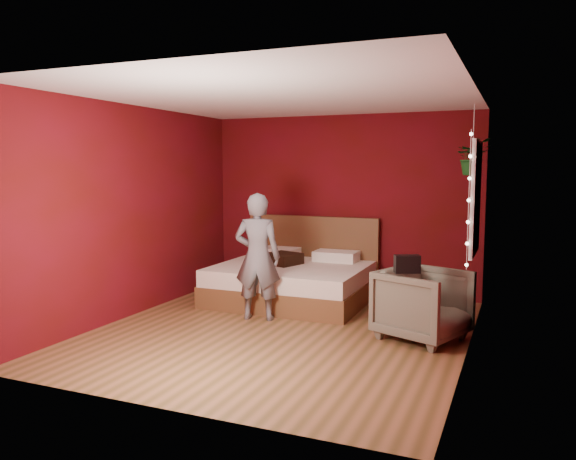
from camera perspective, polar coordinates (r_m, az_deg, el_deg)
The scene contains 10 objects.
floor at distance 6.44m, azimuth -0.64°, elevation -10.20°, with size 4.50×4.50×0.00m, color #905B39.
room_walls at distance 6.18m, azimuth -0.66°, elevation 4.90°, with size 4.04×4.54×2.62m.
window at distance 6.60m, azimuth 18.50°, elevation 3.11°, with size 0.05×0.97×1.27m.
fairy_lights at distance 6.07m, azimuth 17.89°, elevation 2.89°, with size 0.04×0.04×1.45m.
bed at distance 7.82m, azimuth 0.61°, elevation -5.05°, with size 2.03×1.72×1.12m.
person at distance 6.77m, azimuth -3.12°, elevation -2.72°, with size 0.56×0.37×1.54m, color slate.
armchair at distance 6.21m, azimuth 13.56°, elevation -7.36°, with size 0.81×0.84×0.76m, color #686352.
handbag at distance 5.88m, azimuth 12.01°, elevation -3.39°, with size 0.25×0.13×0.18m, color black.
throw_pillow at distance 7.77m, azimuth -0.55°, elevation -2.93°, with size 0.43×0.43×0.15m, color black.
hanging_plant at distance 7.22m, azimuth 18.25°, elevation 7.07°, with size 0.50×0.47×0.86m.
Camera 1 is at (2.45, -5.67, 1.83)m, focal length 35.00 mm.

